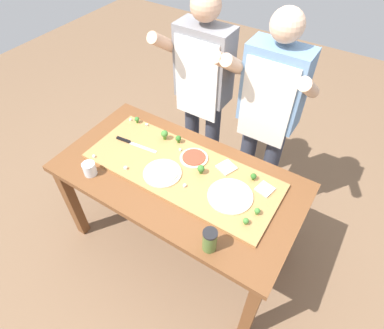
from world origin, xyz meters
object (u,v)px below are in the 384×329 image
Objects in this scene: pizza_whole_tomato_red at (194,158)px; pizza_slice_center at (265,189)px; cheese_crumble_a at (126,168)px; prep_table at (178,186)px; cheese_crumble_f at (180,150)px; broccoli_floret_center_right at (137,119)px; broccoli_floret_front_right at (164,134)px; pizza_whole_cheese_artichoke at (162,173)px; broccoli_floret_back_left at (253,176)px; broccoli_floret_front_left at (257,211)px; broccoli_floret_back_right at (178,139)px; cheese_crumble_d at (131,120)px; cheese_crumble_b at (147,125)px; flour_cup at (90,169)px; pizza_whole_white_garlic at (230,196)px; broccoli_floret_back_mid at (201,169)px; broccoli_floret_center_left at (246,221)px; cheese_crumble_e at (185,186)px; cook_right at (269,109)px; chefs_knife at (131,143)px; pizza_slice_far_right at (226,167)px; cook_left at (203,86)px; cheese_crumble_c at (94,156)px.

pizza_slice_center is (0.51, 0.01, -0.00)m from pizza_whole_tomato_red.
cheese_crumble_a reaches higher than pizza_whole_tomato_red.
prep_table is 113.70× the size of cheese_crumble_f.
broccoli_floret_center_right is 0.67× the size of broccoli_floret_front_right.
broccoli_floret_back_left is at bearing 27.64° from pizza_whole_cheese_artichoke.
prep_table is at bearing 178.28° from broccoli_floret_front_left.
broccoli_floret_back_right is 0.44m from cheese_crumble_d.
flour_cup reaches higher than cheese_crumble_b.
pizza_whole_white_garlic is 0.90m from flour_cup.
cheese_crumble_b is at bearing 162.37° from broccoli_floret_back_mid.
broccoli_floret_front_right is at bearing -7.83° from broccoli_floret_center_right.
broccoli_floret_center_right is (-0.96, 0.05, 0.00)m from broccoli_floret_back_left.
broccoli_floret_front_right is 0.85× the size of flour_cup.
broccoli_floret_center_left is 0.83m from cheese_crumble_a.
pizza_whole_white_garlic is at bearing 16.74° from cheese_crumble_e.
broccoli_floret_front_right is at bearing 160.19° from broccoli_floret_back_mid.
pizza_slice_center is 1.89× the size of broccoli_floret_back_left.
cook_right is at bearing 105.36° from broccoli_floret_back_left.
cheese_crumble_e is at bearing -35.04° from prep_table.
chefs_knife is 0.69m from pizza_slice_far_right.
pizza_whole_white_garlic is at bearing 170.85° from broccoli_floret_front_left.
cook_right reaches higher than broccoli_floret_front_right.
flour_cup reaches higher than broccoli_floret_back_mid.
pizza_whole_white_garlic is 0.22m from pizza_slice_center.
cheese_crumble_d is at bearing 149.54° from pizza_whole_cheese_artichoke.
pizza_slice_far_right is 0.17m from broccoli_floret_back_mid.
broccoli_floret_back_mid is 0.04× the size of cook_left.
broccoli_floret_back_right is 1.22× the size of broccoli_floret_front_left.
pizza_whole_white_garlic is 0.94m from cheese_crumble_c.
cheese_crumble_f is at bearing -13.51° from cheese_crumble_b.
cheese_crumble_d is at bearing 172.29° from pizza_whole_tomato_red.
broccoli_floret_back_left is (0.06, 0.20, 0.02)m from pizza_whole_white_garlic.
broccoli_floret_back_right is 0.09m from cheese_crumble_f.
cook_left is (-0.16, 0.74, 0.18)m from pizza_whole_cheese_artichoke.
broccoli_floret_back_left is at bearing -2.23° from cheese_crumble_d.
pizza_whole_tomato_red is 0.48m from cheese_crumble_b.
broccoli_floret_back_right is at bearing 174.85° from pizza_slice_far_right.
cheese_crumble_f is (-0.63, 0.29, -0.02)m from broccoli_floret_center_left.
cheese_crumble_f is (0.36, -0.09, -0.00)m from cheese_crumble_b.
cheese_crumble_f is at bearing 155.28° from broccoli_floret_center_left.
pizza_whole_tomato_red is at bearing 109.15° from cheese_crumble_e.
broccoli_floret_back_mid reaches higher than broccoli_floret_back_left.
broccoli_floret_front_left is at bearing -19.97° from broccoli_floret_back_right.
cheese_crumble_d is 1.01m from cook_right.
broccoli_floret_back_right is at bearing 160.03° from broccoli_floret_front_left.
flour_cup reaches higher than chefs_knife.
pizza_whole_white_garlic is 0.38m from pizza_whole_tomato_red.
broccoli_floret_back_right reaches higher than pizza_whole_tomato_red.
cheese_crumble_c is (-1.08, -0.07, -0.02)m from broccoli_floret_center_left.
cheese_crumble_b is at bearing 164.41° from broccoli_floret_front_left.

